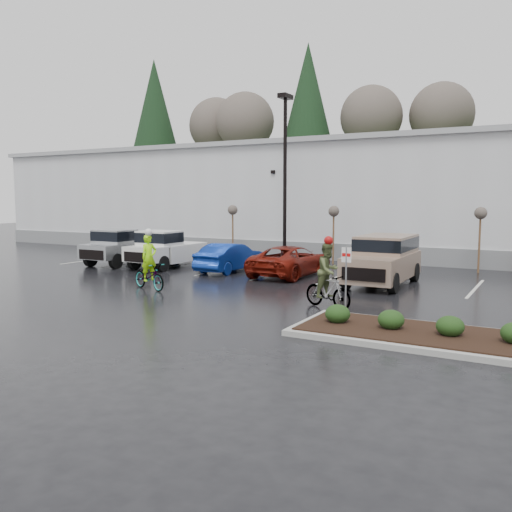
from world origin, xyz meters
The scene contains 20 objects.
ground centered at (0.00, 0.00, 0.00)m, with size 120.00×120.00×0.00m, color black.
warehouse centered at (0.00, 21.99, 3.65)m, with size 60.50×15.50×7.20m.
wooded_ridge centered at (0.00, 45.00, 3.00)m, with size 80.00×25.00×6.00m, color #293E19.
lamppost centered at (-4.00, 12.00, 5.69)m, with size 0.50×1.00×9.22m.
sapling_west centered at (-8.00, 13.00, 2.73)m, with size 0.60×0.60×3.20m.
sapling_mid centered at (-1.50, 13.00, 2.73)m, with size 0.60×0.60×3.20m.
sapling_east centered at (6.00, 13.00, 2.73)m, with size 0.60×0.60×3.20m.
curb_island centered at (7.00, -1.00, 0.07)m, with size 8.00×3.00×0.15m, color gray.
mulch_bed centered at (7.00, -1.00, 0.17)m, with size 7.60×2.60×0.04m, color black.
shrub_a centered at (4.00, -1.00, 0.41)m, with size 0.70×0.70×0.52m, color black.
shrub_b centered at (5.50, -1.00, 0.41)m, with size 0.70×0.70×0.52m, color black.
shrub_c centered at (7.00, -1.00, 0.41)m, with size 0.70×0.70×0.52m, color black.
fire_lane_sign centered at (3.80, 0.20, 1.41)m, with size 0.30×0.05×2.20m.
pickup_silver centered at (-11.39, 7.36, 0.98)m, with size 2.10×5.20×1.96m, color #A1A5A8, non-canonical shape.
pickup_white centered at (-8.57, 7.61, 0.98)m, with size 2.10×5.20×1.96m, color silver, non-canonical shape.
car_blue centered at (-4.82, 7.56, 0.71)m, with size 1.50×4.30×1.42m, color navy.
car_red centered at (-1.56, 7.67, 0.71)m, with size 2.34×5.08×1.41m, color maroon.
suv_tan centered at (2.93, 7.11, 1.03)m, with size 2.20×5.10×2.06m, color #8B715E, non-canonical shape.
cyclist_hivis centered at (-4.85, 1.50, 0.75)m, with size 2.12×1.27×2.43m.
cyclist_olive centered at (2.72, 1.50, 0.87)m, with size 1.92×1.12×2.39m.
Camera 1 is at (9.21, -15.08, 3.64)m, focal length 38.00 mm.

